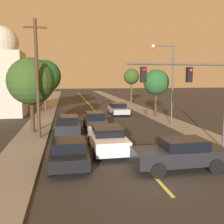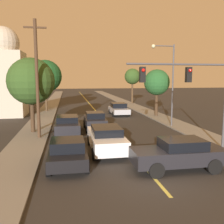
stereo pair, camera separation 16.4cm
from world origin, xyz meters
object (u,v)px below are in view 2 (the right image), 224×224
(car_near_lane_second, at_px, (95,121))
(car_outer_lane_front, at_px, (68,152))
(streetlamp_right, at_px, (168,74))
(domed_building_left, at_px, (5,74))
(tree_left_far, at_px, (45,76))
(tree_right_near, at_px, (157,83))
(car_far_oncoming, at_px, (119,109))
(traffic_signal_mast, at_px, (193,85))
(tree_left_near, at_px, (31,81))
(car_near_lane_front, at_px, (106,138))
(car_outer_lane_second, at_px, (67,124))
(car_crossing_right, at_px, (179,154))
(utility_pole_left, at_px, (37,78))
(tree_right_far, at_px, (132,77))

(car_near_lane_second, relative_size, car_outer_lane_front, 1.04)
(streetlamp_right, bearing_deg, domed_building_left, 148.58)
(tree_left_far, xyz_separation_m, tree_right_near, (13.29, -6.70, -0.77))
(car_far_oncoming, relative_size, domed_building_left, 0.41)
(traffic_signal_mast, relative_size, tree_left_near, 1.05)
(car_outer_lane_front, distance_m, streetlamp_right, 13.59)
(tree_left_near, distance_m, domed_building_left, 11.54)
(car_near_lane_second, height_order, traffic_signal_mast, traffic_signal_mast)
(streetlamp_right, bearing_deg, car_near_lane_front, -135.22)
(car_far_oncoming, relative_size, streetlamp_right, 0.58)
(car_near_lane_second, relative_size, streetlamp_right, 0.54)
(traffic_signal_mast, bearing_deg, car_near_lane_second, 123.78)
(car_outer_lane_second, bearing_deg, car_outer_lane_front, -90.00)
(car_near_lane_second, xyz_separation_m, car_far_oncoming, (3.96, 8.71, -0.10))
(car_crossing_right, relative_size, utility_pole_left, 0.54)
(car_near_lane_second, bearing_deg, car_near_lane_front, -90.00)
(car_near_lane_front, height_order, tree_right_far, tree_right_far)
(car_far_oncoming, bearing_deg, tree_left_far, -26.49)
(car_near_lane_front, xyz_separation_m, car_far_oncoming, (3.96, 15.22, -0.08))
(car_near_lane_front, xyz_separation_m, car_crossing_right, (3.11, -3.83, -0.00))
(car_near_lane_front, xyz_separation_m, tree_left_near, (-5.23, 6.16, 3.47))
(streetlamp_right, xyz_separation_m, tree_left_far, (-11.98, 13.05, -0.10))
(tree_left_far, xyz_separation_m, domed_building_left, (-4.47, -3.00, 0.24))
(tree_left_near, relative_size, tree_right_far, 1.00)
(tree_right_far, height_order, domed_building_left, domed_building_left)
(car_near_lane_front, bearing_deg, car_outer_lane_front, -134.92)
(car_far_oncoming, bearing_deg, car_outer_lane_second, 56.86)
(traffic_signal_mast, bearing_deg, car_near_lane_front, 167.28)
(tree_right_near, relative_size, tree_right_far, 0.90)
(car_outer_lane_front, bearing_deg, car_outer_lane_second, 90.00)
(tree_left_far, bearing_deg, streetlamp_right, -47.44)
(car_crossing_right, bearing_deg, utility_pole_left, 44.09)
(car_near_lane_front, height_order, traffic_signal_mast, traffic_signal_mast)
(car_far_oncoming, xyz_separation_m, tree_left_far, (-9.16, 4.57, 4.07))
(car_far_oncoming, bearing_deg, car_near_lane_front, 75.41)
(tree_left_near, height_order, tree_left_far, tree_left_far)
(car_far_oncoming, bearing_deg, streetlamp_right, 108.40)
(car_crossing_right, bearing_deg, tree_right_far, -10.52)
(tree_left_near, bearing_deg, traffic_signal_mast, -35.24)
(streetlamp_right, bearing_deg, car_far_oncoming, 108.40)
(tree_left_far, xyz_separation_m, tree_right_far, (14.18, 8.01, 0.00))
(tree_left_far, distance_m, tree_right_far, 16.29)
(utility_pole_left, bearing_deg, tree_left_far, 92.52)
(utility_pole_left, bearing_deg, tree_right_near, 35.70)
(tree_right_near, bearing_deg, tree_right_far, 86.53)
(car_near_lane_front, relative_size, car_outer_lane_front, 1.31)
(streetlamp_right, height_order, tree_right_far, streetlamp_right)
(car_near_lane_second, relative_size, car_far_oncoming, 0.92)
(car_near_lane_front, distance_m, tree_right_near, 15.72)
(car_outer_lane_second, bearing_deg, tree_right_far, 62.98)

